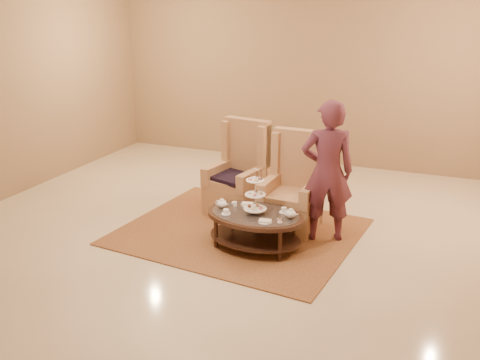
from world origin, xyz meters
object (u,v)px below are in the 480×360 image
at_px(armchair_left, 239,181).
at_px(person, 327,172).
at_px(tea_table, 255,220).
at_px(armchair_right, 293,196).

xyz_separation_m(armchair_left, person, (1.40, -0.53, 0.46)).
relative_size(tea_table, armchair_left, 0.98).
xyz_separation_m(tea_table, person, (0.75, 0.58, 0.54)).
bearing_deg(person, tea_table, 16.47).
height_order(tea_table, armchair_left, armchair_left).
bearing_deg(tea_table, armchair_left, 125.10).
distance_m(tea_table, armchair_right, 0.88).
xyz_separation_m(armchair_right, person, (0.51, -0.26, 0.48)).
bearing_deg(armchair_right, tea_table, -102.65).
bearing_deg(armchair_left, armchair_right, -5.59).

